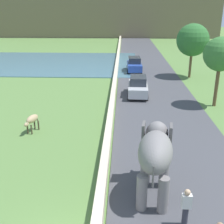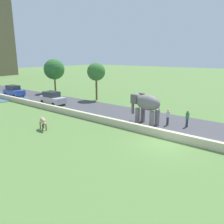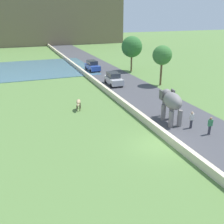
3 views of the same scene
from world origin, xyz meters
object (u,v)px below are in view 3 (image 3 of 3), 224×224
Objects in this scene: person_beside_elephant at (192,120)px; car_blue at (92,66)px; person_trailing at (210,126)px; cow_tan at (78,103)px; elephant at (171,102)px; car_silver at (114,79)px.

person_beside_elephant is 26.90m from car_blue.
person_trailing reaches higher than cow_tan.
elephant is 2.43m from person_beside_elephant.
elephant reaches higher than person_beside_elephant.
person_trailing is 18.29m from car_silver.
person_trailing is at bearing -65.33° from elephant.
cow_tan is (-7.27, 6.38, -1.20)m from elephant.
elephant is 2.18× the size of person_beside_elephant.
car_blue reaches higher than person_beside_elephant.
car_blue is 10.31m from car_silver.
person_trailing is at bearing -48.12° from cow_tan.
elephant is 2.51× the size of cow_tan.
person_trailing is 1.15× the size of cow_tan.
person_beside_elephant and person_trailing have the same top height.
elephant is 0.88× the size of car_blue.
person_beside_elephant is 1.77m from person_trailing.
cow_tan is (-8.90, 9.92, -0.04)m from person_trailing.
car_silver is at bearing 95.21° from person_trailing.
person_beside_elephant is 0.40× the size of car_blue.
person_beside_elephant is 16.60m from car_silver.
car_blue and car_silver have the same top height.
person_beside_elephant is 1.15× the size of cow_tan.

